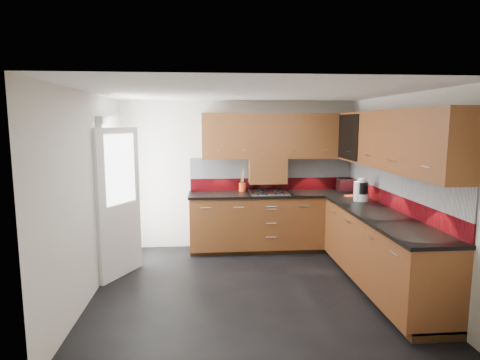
{
  "coord_description": "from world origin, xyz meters",
  "views": [
    {
      "loc": [
        -0.53,
        -4.74,
        2.05
      ],
      "look_at": [
        -0.08,
        0.65,
        1.27
      ],
      "focal_mm": 30.0,
      "sensor_mm": 36.0,
      "label": 1
    }
  ],
  "objects": [
    {
      "name": "utensil_pot",
      "position": [
        0.05,
        1.69,
        1.03
      ],
      "size": [
        0.11,
        0.11,
        0.39
      ],
      "color": "red",
      "rests_on": "countertop"
    },
    {
      "name": "base_cabinets",
      "position": [
        1.07,
        0.72,
        0.44
      ],
      "size": [
        2.7,
        3.2,
        0.95
      ],
      "color": "#613015",
      "rests_on": "room"
    },
    {
      "name": "countertop",
      "position": [
        1.05,
        0.7,
        0.92
      ],
      "size": [
        2.72,
        3.22,
        0.04
      ],
      "color": "black",
      "rests_on": "base_cabinets"
    },
    {
      "name": "room",
      "position": [
        0.0,
        0.0,
        1.5
      ],
      "size": [
        4.0,
        3.8,
        2.64
      ],
      "color": "black"
    },
    {
      "name": "food_processor",
      "position": [
        1.68,
        0.73,
        1.08
      ],
      "size": [
        0.19,
        0.19,
        0.31
      ],
      "color": "white",
      "rests_on": "countertop"
    },
    {
      "name": "glass_cabinet",
      "position": [
        1.71,
        1.07,
        1.87
      ],
      "size": [
        0.32,
        0.8,
        0.66
      ],
      "color": "black",
      "rests_on": "room"
    },
    {
      "name": "upper_cabinets",
      "position": [
        1.23,
        0.78,
        1.84
      ],
      "size": [
        2.5,
        3.2,
        0.72
      ],
      "color": "#613015",
      "rests_on": "room"
    },
    {
      "name": "back_door",
      "position": [
        -1.78,
        0.75,
        1.03
      ],
      "size": [
        0.42,
        1.19,
        2.04
      ],
      "color": "white",
      "rests_on": "room"
    },
    {
      "name": "gas_hob",
      "position": [
        0.45,
        1.47,
        0.96
      ],
      "size": [
        0.59,
        0.52,
        0.05
      ],
      "color": "silver",
      "rests_on": "countertop"
    },
    {
      "name": "extractor_hood",
      "position": [
        0.45,
        1.64,
        1.28
      ],
      "size": [
        0.6,
        0.33,
        0.4
      ],
      "primitive_type": "cube",
      "color": "#613015",
      "rests_on": "room"
    },
    {
      "name": "backsplash",
      "position": [
        1.28,
        0.93,
        1.21
      ],
      "size": [
        2.7,
        3.2,
        0.54
      ],
      "color": "maroon",
      "rests_on": "countertop"
    },
    {
      "name": "paper_towel",
      "position": [
        1.63,
        0.74,
        1.08
      ],
      "size": [
        0.17,
        0.17,
        0.28
      ],
      "primitive_type": "cylinder",
      "rotation": [
        0.0,
        0.0,
        0.4
      ],
      "color": "white",
      "rests_on": "countertop"
    },
    {
      "name": "toaster",
      "position": [
        1.75,
        1.6,
        1.04
      ],
      "size": [
        0.29,
        0.2,
        0.2
      ],
      "color": "silver",
      "rests_on": "countertop"
    },
    {
      "name": "orange_cloth",
      "position": [
        1.63,
        1.08,
        0.95
      ],
      "size": [
        0.15,
        0.14,
        0.02
      ],
      "primitive_type": "cube",
      "rotation": [
        0.0,
        0.0,
        0.1
      ],
      "color": "#F64B1B",
      "rests_on": "countertop"
    }
  ]
}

